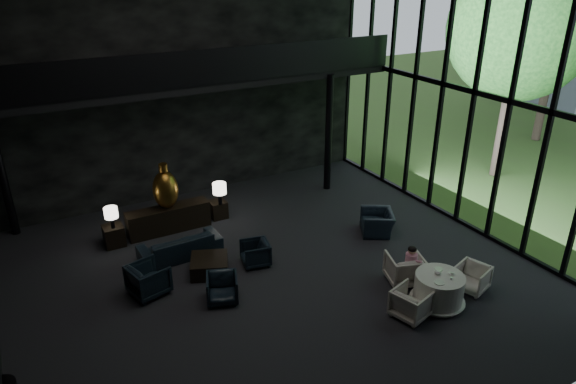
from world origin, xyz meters
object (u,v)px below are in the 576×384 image
console (169,219)px  sofa (180,241)px  lounge_armchair_south (222,288)px  dining_table (438,291)px  window_armchair (377,220)px  dining_chair_west (411,302)px  lounge_armchair_west (148,276)px  dining_chair_north (405,266)px  bronze_urn (165,189)px  child (411,258)px  table_lamp_left (111,214)px  coffee_table (209,265)px  side_table_right (218,209)px  table_lamp_right (219,189)px  lounge_armchair_east (255,253)px  dining_chair_east (472,278)px  side_table_left (114,236)px

console → sofa: (-0.17, -1.55, 0.07)m
lounge_armchair_south → dining_table: bearing=-9.2°
window_armchair → dining_chair_west: bearing=2.8°
sofa → dining_chair_west: sofa is taller
sofa → lounge_armchair_south: (0.22, -2.42, -0.10)m
lounge_armchair_west → dining_chair_north: 6.23m
lounge_armchair_south → bronze_urn: bearing=111.9°
lounge_armchair_south → child: 4.60m
lounge_armchair_south → dining_chair_north: dining_chair_north is taller
bronze_urn → dining_chair_west: (3.52, -6.57, -0.97)m
bronze_urn → lounge_armchair_south: (0.06, -3.96, -1.00)m
table_lamp_left → dining_chair_west: (5.12, -6.39, -0.66)m
coffee_table → sofa: bearing=108.7°
window_armchair → side_table_right: bearing=-100.9°
table_lamp_left → sofa: size_ratio=0.27×
bronze_urn → lounge_armchair_south: bronze_urn is taller
table_lamp_left → table_lamp_right: size_ratio=0.89×
lounge_armchair_west → window_armchair: 6.67m
lounge_armchair_south → dining_chair_west: 4.33m
bronze_urn → lounge_armchair_east: 3.39m
lounge_armchair_west → dining_chair_west: size_ratio=1.26×
table_lamp_right → sofa: bearing=-140.9°
table_lamp_left → lounge_armchair_west: bearing=-84.9°
sofa → child: 6.06m
dining_chair_west → dining_chair_east: bearing=-103.7°
side_table_left → dining_table: dining_table is taller
table_lamp_left → lounge_armchair_west: size_ratio=0.65×
bronze_urn → table_lamp_left: 1.64m
coffee_table → child: size_ratio=1.50×
table_lamp_left → lounge_armchair_east: 4.13m
table_lamp_right → dining_chair_west: size_ratio=0.92×
lounge_armchair_east → child: (2.92, -2.68, 0.42)m
bronze_urn → table_lamp_right: (1.60, -0.11, -0.31)m
side_table_right → lounge_armchair_east: bearing=-93.3°
bronze_urn → lounge_armchair_west: bronze_urn is taller
table_lamp_right → dining_table: table_lamp_right is taller
bronze_urn → coffee_table: (0.22, -2.69, -1.14)m
bronze_urn → dining_chair_north: 6.98m
table_lamp_right → dining_chair_north: table_lamp_right is taller
lounge_armchair_south → child: bearing=0.5°
table_lamp_left → side_table_right: table_lamp_left is taller
sofa → coffee_table: sofa is taller
console → dining_chair_east: bearing=-49.8°
lounge_armchair_south → dining_chair_east: (5.44, -2.53, -0.01)m
dining_chair_west → dining_chair_north: bearing=-50.4°
sofa → bronze_urn: bearing=-97.8°
lounge_armchair_south → window_armchair: 5.32m
side_table_left → sofa: sofa is taller
table_lamp_right → lounge_armchair_east: bearing=-93.5°
lounge_armchair_west → bronze_urn: bearing=-40.2°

